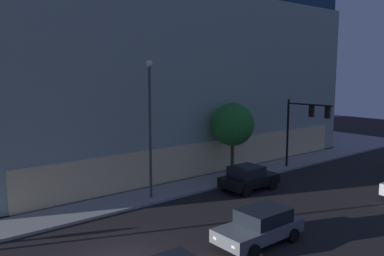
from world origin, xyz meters
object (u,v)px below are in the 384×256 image
at_px(modern_building, 124,66).
at_px(car_grey, 260,226).
at_px(sidewalk_tree, 233,125).
at_px(car_black, 248,178).
at_px(traffic_light_far_corner, 304,120).
at_px(street_lamp_sidewalk, 150,113).

distance_m(modern_building, car_grey, 26.47).
bearing_deg(modern_building, sidewalk_tree, -88.08).
relative_size(sidewalk_tree, car_black, 1.34).
relative_size(traffic_light_far_corner, street_lamp_sidewalk, 0.66).
xyz_separation_m(modern_building, sidewalk_tree, (0.51, -15.31, -4.56)).
bearing_deg(car_grey, street_lamp_sidewalk, 93.79).
xyz_separation_m(traffic_light_far_corner, street_lamp_sidewalk, (-13.44, 1.58, 1.27)).
bearing_deg(street_lamp_sidewalk, car_grey, -86.21).
bearing_deg(car_grey, car_black, 46.82).
relative_size(traffic_light_far_corner, car_black, 1.36).
xyz_separation_m(street_lamp_sidewalk, sidewalk_tree, (7.71, 0.65, -1.39)).
relative_size(modern_building, traffic_light_far_corner, 6.05).
height_order(traffic_light_far_corner, sidewalk_tree, traffic_light_far_corner).
bearing_deg(sidewalk_tree, car_grey, -128.13).
distance_m(modern_building, car_black, 19.94).
height_order(modern_building, traffic_light_far_corner, modern_building).
distance_m(traffic_light_far_corner, car_grey, 14.98).
height_order(modern_building, car_grey, modern_building).
relative_size(street_lamp_sidewalk, sidewalk_tree, 1.54).
distance_m(traffic_light_far_corner, street_lamp_sidewalk, 13.60).
distance_m(traffic_light_far_corner, car_black, 7.95).
relative_size(car_grey, car_black, 1.07).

